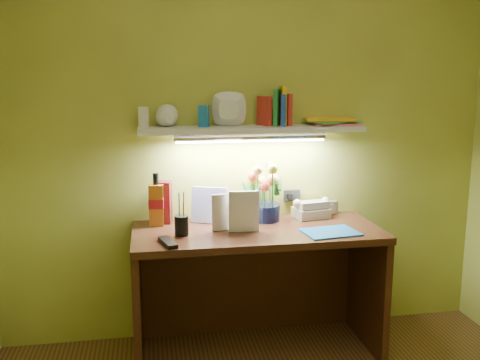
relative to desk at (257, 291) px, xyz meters
name	(u,v)px	position (x,y,z in m)	size (l,w,h in m)	color
desk	(257,291)	(0.00, 0.00, 0.00)	(1.40, 0.60, 0.75)	#371B0F
flower_bouquet	(264,192)	(0.08, 0.18, 0.55)	(0.21, 0.21, 0.34)	black
telephone	(311,208)	(0.37, 0.19, 0.44)	(0.20, 0.15, 0.12)	beige
desk_clock	(331,208)	(0.52, 0.25, 0.42)	(0.08, 0.04, 0.08)	silver
whisky_bottle	(156,199)	(-0.56, 0.18, 0.53)	(0.08, 0.08, 0.31)	#B26119
whisky_box	(164,202)	(-0.51, 0.22, 0.50)	(0.08, 0.08, 0.25)	#541216
pen_cup	(181,219)	(-0.43, -0.05, 0.47)	(0.08, 0.08, 0.18)	black
art_card	(210,205)	(-0.25, 0.18, 0.48)	(0.21, 0.04, 0.21)	white
tv_remote	(168,242)	(-0.51, -0.20, 0.39)	(0.05, 0.18, 0.02)	black
blue_folder	(330,232)	(0.38, -0.14, 0.38)	(0.29, 0.22, 0.01)	#1A68B6
desk_book_a	(212,213)	(-0.26, -0.01, 0.48)	(0.16, 0.02, 0.21)	silver
desk_book_b	(229,212)	(-0.17, -0.03, 0.49)	(0.17, 0.02, 0.23)	white
wall_shelf	(249,123)	(-0.01, 0.18, 0.96)	(1.32, 0.30, 0.26)	white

